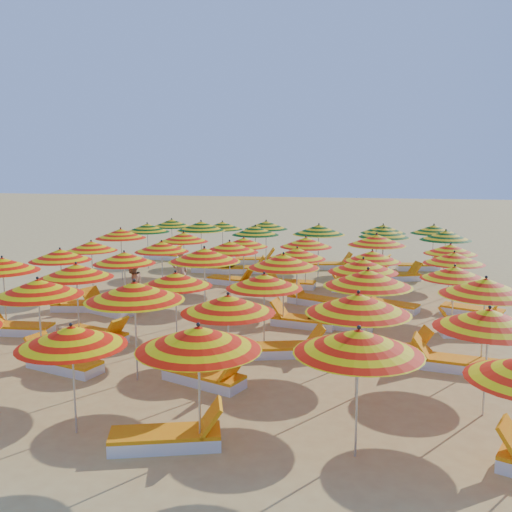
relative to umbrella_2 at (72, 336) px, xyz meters
name	(u,v)px	position (x,y,z in m)	size (l,w,h in m)	color
ground	(252,312)	(0.94, 8.15, -1.63)	(120.00, 120.00, 0.00)	tan
umbrella_2	(72,336)	(0.00, 0.00, 0.00)	(1.81, 1.81, 1.85)	silver
umbrella_3	(198,338)	(2.14, -0.06, 0.14)	(2.43, 2.43, 2.01)	silver
umbrella_4	(359,341)	(4.47, 0.29, 0.16)	(2.37, 2.37, 2.03)	silver
umbrella_7	(38,288)	(-2.32, 2.55, 0.13)	(2.47, 2.47, 2.00)	silver
umbrella_8	(134,291)	(-0.02, 2.34, 0.22)	(2.59, 2.59, 2.10)	silver
umbrella_9	(228,304)	(1.89, 2.37, 0.07)	(2.08, 2.08, 1.93)	silver
umbrella_10	(358,303)	(4.33, 2.49, 0.18)	(2.54, 2.54, 2.06)	silver
umbrella_11	(489,319)	(6.54, 2.24, 0.10)	(2.02, 2.02, 1.96)	silver
umbrella_12	(2,265)	(-4.92, 4.84, 0.12)	(2.01, 2.01, 1.99)	silver
umbrella_13	(76,271)	(-2.71, 4.71, 0.08)	(1.83, 1.83, 1.94)	silver
umbrella_14	(176,279)	(-0.06, 4.63, 0.00)	(2.17, 2.17, 1.85)	silver
umbrella_15	(264,281)	(2.07, 4.77, 0.03)	(2.19, 2.19, 1.89)	silver
umbrella_16	(368,278)	(4.41, 4.78, 0.21)	(2.43, 2.43, 2.09)	silver
umbrella_17	(486,287)	(6.84, 4.67, 0.16)	(1.92, 1.92, 2.03)	silver
umbrella_18	(60,255)	(-4.61, 7.01, 0.05)	(1.98, 1.98, 1.91)	silver
umbrella_19	(124,258)	(-2.57, 7.04, 0.04)	(2.33, 2.33, 1.89)	silver
umbrella_20	(204,255)	(-0.11, 6.94, 0.23)	(2.31, 2.31, 2.11)	silver
umbrella_21	(284,261)	(2.12, 6.89, 0.16)	(1.97, 1.97, 2.03)	silver
umbrella_22	(363,266)	(4.19, 7.13, 0.08)	(2.32, 2.32, 1.94)	silver
umbrella_23	(455,273)	(6.48, 7.21, -0.03)	(2.11, 2.11, 1.82)	silver
umbrella_24	(91,246)	(-4.91, 9.34, -0.02)	(2.17, 2.17, 1.83)	silver
umbrella_25	(162,247)	(-2.44, 9.48, 0.03)	(2.22, 2.22, 1.88)	silver
umbrella_26	(230,247)	(-0.12, 9.49, 0.10)	(2.00, 2.00, 1.96)	silver
umbrella_27	(297,253)	(2.10, 9.22, 0.01)	(2.32, 2.32, 1.86)	silver
umbrella_28	(372,256)	(4.35, 9.42, -0.03)	(2.23, 2.23, 1.82)	silver
umbrella_29	(454,258)	(6.68, 9.41, 0.01)	(1.93, 1.93, 1.86)	silver
umbrella_30	(121,233)	(-4.98, 11.64, 0.14)	(2.27, 2.27, 2.01)	silver
umbrella_31	(184,237)	(-2.54, 11.79, 0.06)	(2.23, 2.23, 1.91)	silver
umbrella_32	(244,242)	(-0.19, 11.53, -0.03)	(2.06, 2.06, 1.82)	silver
umbrella_33	(306,242)	(2.03, 11.50, 0.05)	(2.18, 2.18, 1.91)	silver
umbrella_34	(377,240)	(4.41, 11.59, 0.19)	(2.57, 2.57, 2.06)	silver
umbrella_35	(450,249)	(6.77, 11.52, -0.03)	(2.20, 2.20, 1.81)	silver
umbrella_36	(147,228)	(-4.99, 14.05, 0.09)	(2.08, 2.08, 1.96)	silver
umbrella_37	(201,226)	(-2.65, 14.08, 0.22)	(2.15, 2.15, 2.10)	silver
umbrella_38	(255,230)	(-0.34, 13.95, 0.12)	(2.19, 2.19, 1.98)	silver
umbrella_39	(319,230)	(2.18, 13.78, 0.24)	(2.65, 2.65, 2.12)	silver
umbrella_40	(384,233)	(4.61, 14.01, 0.16)	(2.53, 2.53, 2.04)	silver
umbrella_41	(446,235)	(6.82, 13.96, 0.12)	(2.49, 2.49, 1.99)	silver
umbrella_42	(172,223)	(-4.78, 16.23, 0.08)	(2.33, 2.33, 1.94)	silver
umbrella_43	(222,226)	(-2.36, 16.15, 0.03)	(2.21, 2.21, 1.89)	silver
umbrella_44	(266,225)	(-0.38, 16.10, 0.11)	(2.07, 2.07, 1.98)	silver
umbrella_45	(319,230)	(1.90, 15.98, -0.03)	(1.95, 1.95, 1.82)	silver
umbrella_46	(383,229)	(4.55, 15.98, 0.08)	(2.26, 2.26, 1.94)	silver
umbrella_47	(434,229)	(6.55, 16.21, 0.10)	(1.93, 1.93, 1.96)	silver
lounger_1	(168,437)	(1.64, -0.09, -1.48)	(1.83, 1.13, 0.69)	white
lounger_3	(63,363)	(-1.82, 2.53, -1.48)	(1.82, 0.99, 0.69)	white
lounger_4	(206,377)	(1.39, 2.46, -1.48)	(1.83, 1.12, 0.69)	white
lounger_5	(17,328)	(-4.42, 4.59, -1.48)	(1.79, 0.79, 0.69)	white
lounger_6	(97,335)	(-2.12, 4.51, -1.48)	(1.82, 1.03, 0.69)	white
lounger_7	(287,349)	(2.66, 4.55, -1.48)	(1.83, 1.10, 0.69)	white
lounger_8	(393,351)	(5.01, 4.94, -1.48)	(1.82, 1.02, 0.69)	white
lounger_9	(452,363)	(6.24, 4.47, -1.48)	(1.79, 0.81, 0.69)	white
lounger_10	(80,305)	(-4.11, 7.13, -1.48)	(1.82, 0.96, 0.69)	white
lounger_11	(107,308)	(-3.16, 7.01, -1.48)	(1.83, 1.16, 0.69)	white
lounger_12	(302,321)	(2.62, 6.97, -1.48)	(1.80, 0.81, 0.69)	white
lounger_13	(342,322)	(3.69, 7.08, -1.48)	(1.74, 0.60, 0.69)	white
lounger_14	(473,330)	(6.98, 7.11, -1.48)	(1.80, 0.84, 0.69)	white
lounger_15	(314,300)	(2.61, 9.44, -1.48)	(1.82, 1.17, 0.69)	white
lounger_16	(388,305)	(4.85, 9.29, -1.48)	(1.82, 1.16, 0.69)	white
lounger_17	(474,311)	(7.28, 9.17, -1.48)	(1.83, 1.15, 0.69)	white
lounger_18	(232,280)	(-0.69, 11.77, -1.48)	(1.82, 0.96, 0.69)	white
lounger_19	(290,283)	(1.43, 11.73, -1.48)	(1.75, 0.65, 0.69)	white
lounger_20	(357,288)	(3.81, 11.44, -1.48)	(1.81, 0.90, 0.69)	white
lounger_21	(212,268)	(-2.14, 13.89, -1.48)	(1.76, 0.67, 0.69)	white
lounger_22	(244,269)	(-0.85, 14.05, -1.48)	(1.82, 1.00, 0.69)	white
lounger_23	(398,276)	(5.20, 13.95, -1.48)	(1.82, 1.20, 0.69)	white
lounger_24	(164,256)	(-5.28, 16.44, -1.48)	(1.77, 0.71, 0.69)	white
lounger_25	(256,260)	(-0.89, 16.30, -1.48)	(1.82, 1.02, 0.69)	white
lounger_26	(332,265)	(2.50, 15.78, -1.48)	(1.83, 1.05, 0.69)	white
lounger_27	(369,266)	(4.05, 15.86, -1.48)	(1.82, 0.94, 0.69)	white
lounger_28	(419,266)	(6.05, 16.35, -1.48)	(1.81, 0.90, 0.69)	white
beachgoer_a	(180,271)	(-1.97, 9.86, -0.85)	(0.57, 0.37, 1.56)	tan
beachgoer_b	(133,285)	(-2.55, 7.50, -0.86)	(0.74, 0.58, 1.53)	tan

